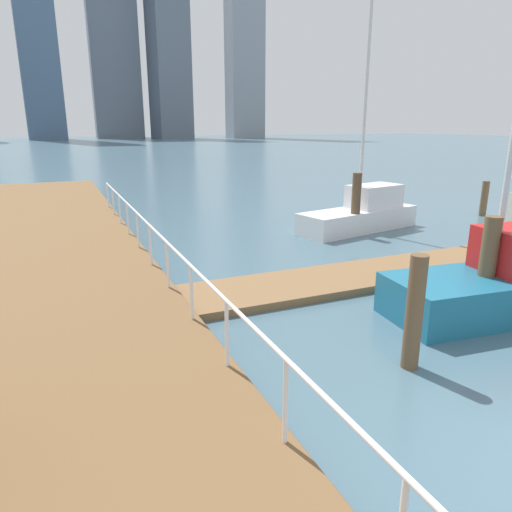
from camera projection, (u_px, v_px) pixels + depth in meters
name	position (u px, v px, depth m)	size (l,w,h in m)	color
ground_plane	(174.00, 207.00, 22.57)	(300.00, 300.00, 0.00)	#476675
floating_dock	(395.00, 271.00, 12.51)	(12.91, 2.00, 0.18)	olive
boardwalk_railing	(178.00, 262.00, 9.25)	(0.06, 24.76, 1.08)	white
dock_piling_1	(414.00, 313.00, 7.46)	(0.28, 0.28, 1.94)	brown
dock_piling_2	(484.00, 199.00, 20.33)	(0.30, 0.30, 1.53)	brown
dock_piling_3	(487.00, 267.00, 9.54)	(0.34, 0.34, 2.13)	brown
dock_piling_4	(356.00, 205.00, 16.63)	(0.33, 0.33, 2.26)	brown
moored_boat_0	(497.00, 283.00, 9.78)	(4.65, 2.24, 7.67)	#1E6B8C
moored_boat_1	(362.00, 212.00, 17.69)	(5.28, 2.54, 9.70)	white
skyline_tower_2	(112.00, 38.00, 133.43)	(13.45, 12.36, 55.77)	slate
skyline_tower_3	(167.00, 32.00, 129.35)	(9.52, 13.24, 57.51)	slate
skyline_tower_4	(244.00, 16.00, 130.71)	(9.89, 7.58, 67.22)	#8C939E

